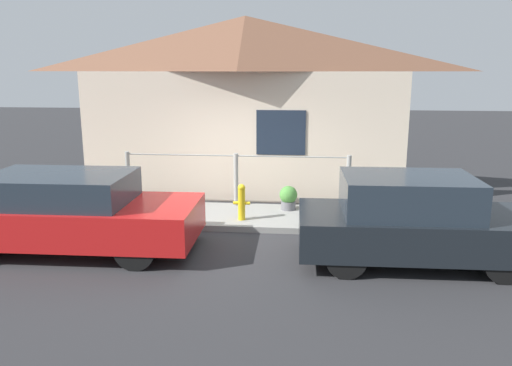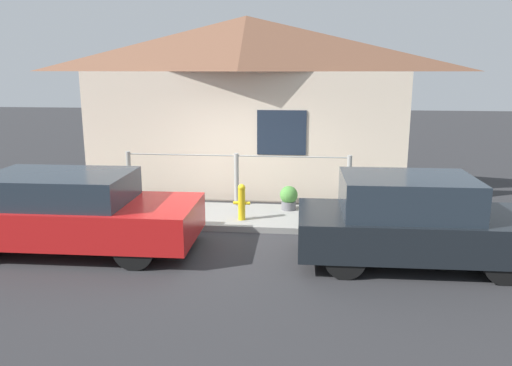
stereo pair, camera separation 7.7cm
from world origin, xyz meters
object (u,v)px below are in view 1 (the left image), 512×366
at_px(potted_plant_by_fence, 120,189).
at_px(fire_hydrant, 242,201).
at_px(car_right, 413,221).
at_px(potted_plant_near_hydrant, 288,197).
at_px(car_left, 69,212).

bearing_deg(potted_plant_by_fence, fire_hydrant, -14.30).
distance_m(car_right, fire_hydrant, 3.36).
relative_size(fire_hydrant, potted_plant_near_hydrant, 1.42).
bearing_deg(potted_plant_near_hydrant, car_left, -145.45).
xyz_separation_m(fire_hydrant, potted_plant_by_fence, (-2.73, 0.69, 0.01)).
bearing_deg(car_right, car_left, 178.90).
height_order(car_right, potted_plant_near_hydrant, car_right).
bearing_deg(fire_hydrant, car_right, -29.50).
xyz_separation_m(car_left, potted_plant_near_hydrant, (3.61, 2.48, -0.29)).
bearing_deg(potted_plant_by_fence, car_left, -89.83).
relative_size(fire_hydrant, potted_plant_by_fence, 1.06).
height_order(potted_plant_near_hydrant, potted_plant_by_fence, potted_plant_by_fence).
bearing_deg(potted_plant_near_hydrant, fire_hydrant, -136.89).
distance_m(car_left, car_right, 5.64).
bearing_deg(car_right, fire_hydrant, 149.40).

